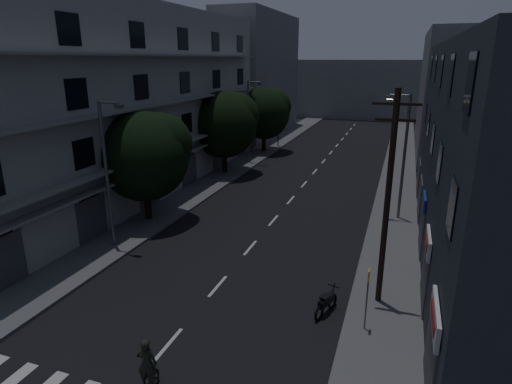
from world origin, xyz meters
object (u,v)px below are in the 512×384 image
Objects in this scene: motorcycle at (326,303)px; cyclist at (148,379)px; utility_pole at (388,197)px; bus_stop_sign at (368,289)px.

motorcycle is 7.82m from cyclist.
cyclist is at bearing -128.47° from utility_pole.
utility_pole is 11.03m from cyclist.
utility_pole reaches higher than cyclist.
cyclist is (-6.36, -8.01, -4.13)m from utility_pole.
utility_pole is 5.15× the size of motorcycle.
motorcycle is 0.80× the size of cyclist.
bus_stop_sign is at bearing 31.36° from cyclist.
utility_pole is 3.78m from bus_stop_sign.
motorcycle is (-1.64, 0.77, -1.43)m from bus_stop_sign.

